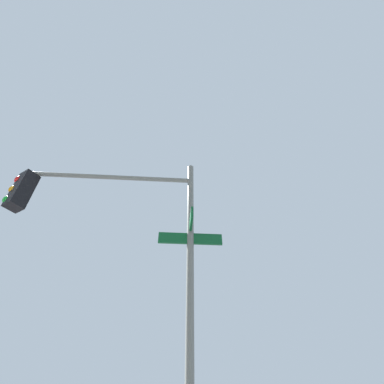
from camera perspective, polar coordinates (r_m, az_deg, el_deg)
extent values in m
cylinder|color=slate|center=(4.18, -0.43, -22.89)|extent=(0.12, 0.12, 5.68)
cylinder|color=slate|center=(5.60, -16.85, 3.06)|extent=(2.69, 1.87, 0.09)
cube|color=black|center=(5.93, -32.83, 0.25)|extent=(0.28, 0.28, 0.80)
sphere|color=red|center=(6.14, -33.22, 2.07)|extent=(0.18, 0.18, 0.18)
sphere|color=orange|center=(6.00, -34.07, 0.31)|extent=(0.18, 0.18, 0.18)
sphere|color=green|center=(5.87, -34.96, -1.54)|extent=(0.18, 0.18, 0.18)
cube|color=#0F5128|center=(4.62, -0.37, -10.06)|extent=(0.93, 0.65, 0.20)
cube|color=#0F5128|center=(4.73, -0.36, -7.77)|extent=(0.60, 0.85, 0.20)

